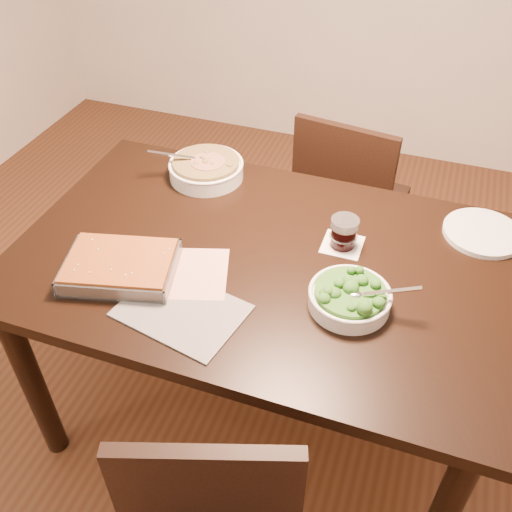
% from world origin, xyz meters
% --- Properties ---
extents(ground, '(4.00, 4.00, 0.00)m').
position_xyz_m(ground, '(0.00, 0.00, 0.00)').
color(ground, '#462414').
rests_on(ground, ground).
extents(table, '(1.40, 0.90, 0.75)m').
position_xyz_m(table, '(0.00, 0.00, 0.65)').
color(table, black).
rests_on(table, ground).
extents(magazine_a, '(0.33, 0.28, 0.01)m').
position_xyz_m(magazine_a, '(-0.20, -0.15, 0.75)').
color(magazine_a, '#BB3E35').
rests_on(magazine_a, table).
extents(magazine_b, '(0.35, 0.28, 0.01)m').
position_xyz_m(magazine_b, '(-0.12, -0.27, 0.75)').
color(magazine_b, '#24252C').
rests_on(magazine_b, table).
extents(coaster, '(0.11, 0.11, 0.00)m').
position_xyz_m(coaster, '(0.21, 0.12, 0.75)').
color(coaster, white).
rests_on(coaster, table).
extents(stew_bowl, '(0.26, 0.25, 0.09)m').
position_xyz_m(stew_bowl, '(-0.31, 0.32, 0.78)').
color(stew_bowl, white).
rests_on(stew_bowl, table).
extents(broccoli_bowl, '(0.24, 0.21, 0.08)m').
position_xyz_m(broccoli_bowl, '(0.27, -0.11, 0.78)').
color(broccoli_bowl, white).
rests_on(broccoli_bowl, table).
extents(baking_dish, '(0.34, 0.28, 0.05)m').
position_xyz_m(baking_dish, '(-0.34, -0.20, 0.78)').
color(baking_dish, silver).
rests_on(baking_dish, table).
extents(wine_tumbler, '(0.08, 0.08, 0.09)m').
position_xyz_m(wine_tumbler, '(0.21, 0.12, 0.80)').
color(wine_tumbler, black).
rests_on(wine_tumbler, coaster).
extents(dinner_plate, '(0.23, 0.23, 0.02)m').
position_xyz_m(dinner_plate, '(0.58, 0.31, 0.76)').
color(dinner_plate, silver).
rests_on(dinner_plate, table).
extents(chair_far, '(0.45, 0.45, 0.84)m').
position_xyz_m(chair_far, '(0.11, 0.76, 0.47)').
color(chair_far, black).
rests_on(chair_far, ground).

